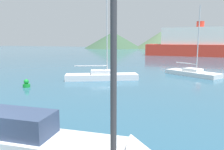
# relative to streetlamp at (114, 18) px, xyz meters

# --- Properties ---
(streetlamp) EXTENTS (0.40, 0.40, 5.60)m
(streetlamp) POSITION_rel_streetlamp_xyz_m (0.00, 0.00, 0.00)
(streetlamp) COLOR #38383D
(streetlamp) RESTS_ON dock
(motorboat_near) EXTENTS (8.75, 2.46, 2.04)m
(motorboat_near) POSITION_rel_streetlamp_xyz_m (-3.37, 2.34, -4.15)
(motorboat_near) COLOR white
(motorboat_near) RESTS_ON ground_plane
(sailboat_inner) EXTENTS (7.73, 5.07, 11.21)m
(sailboat_inner) POSITION_rel_streetlamp_xyz_m (-7.89, 17.57, -4.17)
(sailboat_inner) COLOR silver
(sailboat_inner) RESTS_ON ground_plane
(sailboat_middle) EXTENTS (6.59, 5.24, 8.13)m
(sailboat_middle) POSITION_rel_streetlamp_xyz_m (1.23, 24.00, -4.27)
(sailboat_middle) COLOR white
(sailboat_middle) RESTS_ON ground_plane
(ferry_distant) EXTENTS (27.48, 8.08, 9.08)m
(ferry_distant) POSITION_rel_streetlamp_xyz_m (2.24, 59.56, -1.35)
(ferry_distant) COLOR red
(ferry_distant) RESTS_ON ground_plane
(buoy_marker) EXTENTS (0.64, 0.64, 0.73)m
(buoy_marker) POSITION_rel_streetlamp_xyz_m (-12.77, 11.63, -4.33)
(buoy_marker) COLOR green
(buoy_marker) RESTS_ON ground_plane
(hill_west) EXTENTS (29.55, 29.55, 8.32)m
(hill_west) POSITION_rel_streetlamp_xyz_m (-38.72, 103.19, -0.47)
(hill_west) COLOR #38563D
(hill_west) RESTS_ON ground_plane
(hill_central) EXTENTS (25.31, 25.31, 8.24)m
(hill_central) POSITION_rel_streetlamp_xyz_m (-15.30, 108.44, -0.51)
(hill_central) COLOR #4C6647
(hill_central) RESTS_ON ground_plane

